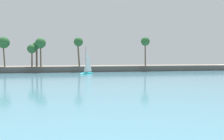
% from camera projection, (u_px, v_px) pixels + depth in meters
% --- Properties ---
extents(sea, '(220.00, 112.73, 0.06)m').
position_uv_depth(sea, '(76.00, 76.00, 64.14)').
color(sea, teal).
rests_on(sea, ground).
extents(palm_headland, '(104.29, 6.00, 11.37)m').
position_uv_depth(palm_headland, '(68.00, 66.00, 79.77)').
color(palm_headland, '#514C47').
rests_on(palm_headland, ground).
extents(sailboat_near_shore, '(5.17, 5.42, 8.35)m').
position_uv_depth(sailboat_near_shore, '(87.00, 71.00, 71.32)').
color(sailboat_near_shore, teal).
rests_on(sailboat_near_shore, sea).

